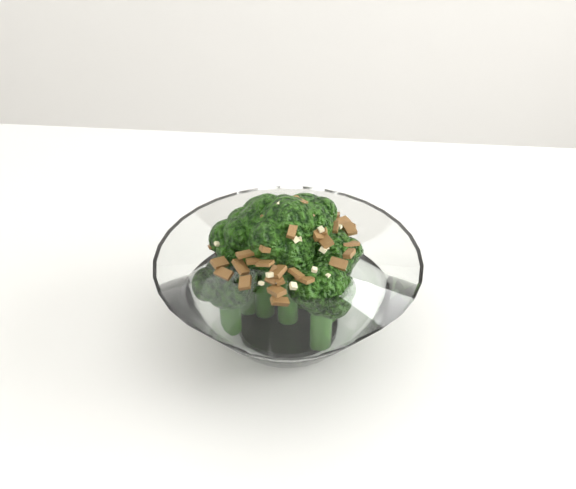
{
  "coord_description": "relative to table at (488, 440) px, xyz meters",
  "views": [
    {
      "loc": [
        -0.28,
        -0.18,
        1.12
      ],
      "look_at": [
        -0.26,
        0.22,
        0.84
      ],
      "focal_mm": 40.0,
      "sensor_mm": 36.0,
      "label": 1
    }
  ],
  "objects": [
    {
      "name": "broccoli_dish",
      "position": [
        -0.16,
        0.07,
        0.12
      ],
      "size": [
        0.21,
        0.21,
        0.13
      ],
      "color": "white",
      "rests_on": "table"
    },
    {
      "name": "table",
      "position": [
        0.0,
        0.0,
        0.0
      ],
      "size": [
        1.31,
        0.98,
        0.75
      ],
      "color": "white",
      "rests_on": "ground"
    }
  ]
}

